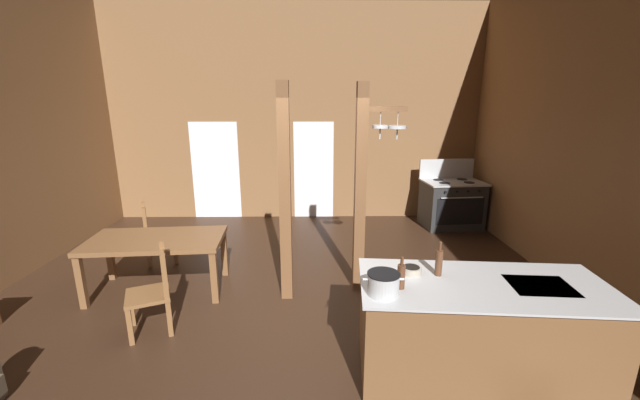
{
  "coord_description": "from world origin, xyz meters",
  "views": [
    {
      "loc": [
        0.4,
        -3.86,
        2.46
      ],
      "look_at": [
        0.47,
        0.81,
        1.23
      ],
      "focal_mm": 21.08,
      "sensor_mm": 36.0,
      "label": 1
    }
  ],
  "objects_px": {
    "bottle_tall_on_counter": "(401,276)",
    "bottle_short_on_counter": "(439,262)",
    "stove_range": "(451,203)",
    "stockpot_on_counter": "(383,284)",
    "dining_table": "(156,244)",
    "ladderback_chair_near_window": "(156,235)",
    "kitchen_island": "(479,330)",
    "mixing_bowl_on_counter": "(411,270)",
    "ladderback_chair_by_post": "(153,292)"
  },
  "relations": [
    {
      "from": "ladderback_chair_by_post",
      "to": "bottle_tall_on_counter",
      "type": "height_order",
      "value": "bottle_tall_on_counter"
    },
    {
      "from": "stove_range",
      "to": "bottle_short_on_counter",
      "type": "distance_m",
      "value": 4.43
    },
    {
      "from": "ladderback_chair_by_post",
      "to": "stockpot_on_counter",
      "type": "distance_m",
      "value": 2.56
    },
    {
      "from": "dining_table",
      "to": "bottle_tall_on_counter",
      "type": "distance_m",
      "value": 3.31
    },
    {
      "from": "stove_range",
      "to": "dining_table",
      "type": "bearing_deg",
      "value": -151.55
    },
    {
      "from": "stove_range",
      "to": "mixing_bowl_on_counter",
      "type": "xyz_separation_m",
      "value": [
        -1.85,
        -4.05,
        0.47
      ]
    },
    {
      "from": "dining_table",
      "to": "stockpot_on_counter",
      "type": "distance_m",
      "value": 3.22
    },
    {
      "from": "dining_table",
      "to": "ladderback_chair_by_post",
      "type": "relative_size",
      "value": 1.85
    },
    {
      "from": "mixing_bowl_on_counter",
      "to": "bottle_short_on_counter",
      "type": "height_order",
      "value": "bottle_short_on_counter"
    },
    {
      "from": "stockpot_on_counter",
      "to": "bottle_tall_on_counter",
      "type": "height_order",
      "value": "bottle_tall_on_counter"
    },
    {
      "from": "bottle_tall_on_counter",
      "to": "bottle_short_on_counter",
      "type": "height_order",
      "value": "bottle_short_on_counter"
    },
    {
      "from": "bottle_tall_on_counter",
      "to": "bottle_short_on_counter",
      "type": "xyz_separation_m",
      "value": [
        0.4,
        0.24,
        0.01
      ]
    },
    {
      "from": "bottle_tall_on_counter",
      "to": "mixing_bowl_on_counter",
      "type": "bearing_deg",
      "value": 60.08
    },
    {
      "from": "kitchen_island",
      "to": "stockpot_on_counter",
      "type": "bearing_deg",
      "value": -169.4
    },
    {
      "from": "kitchen_island",
      "to": "stockpot_on_counter",
      "type": "distance_m",
      "value": 1.09
    },
    {
      "from": "kitchen_island",
      "to": "ladderback_chair_by_post",
      "type": "relative_size",
      "value": 2.35
    },
    {
      "from": "stove_range",
      "to": "bottle_short_on_counter",
      "type": "relative_size",
      "value": 4.08
    },
    {
      "from": "ladderback_chair_by_post",
      "to": "mixing_bowl_on_counter",
      "type": "height_order",
      "value": "mixing_bowl_on_counter"
    },
    {
      "from": "ladderback_chair_by_post",
      "to": "dining_table",
      "type": "bearing_deg",
      "value": 108.76
    },
    {
      "from": "dining_table",
      "to": "mixing_bowl_on_counter",
      "type": "relative_size",
      "value": 9.66
    },
    {
      "from": "kitchen_island",
      "to": "dining_table",
      "type": "relative_size",
      "value": 1.27
    },
    {
      "from": "ladderback_chair_near_window",
      "to": "bottle_tall_on_counter",
      "type": "distance_m",
      "value": 4.18
    },
    {
      "from": "ladderback_chair_by_post",
      "to": "stove_range",
      "type": "bearing_deg",
      "value": 37.99
    },
    {
      "from": "dining_table",
      "to": "ladderback_chair_near_window",
      "type": "bearing_deg",
      "value": 113.18
    },
    {
      "from": "dining_table",
      "to": "ladderback_chair_by_post",
      "type": "distance_m",
      "value": 0.98
    },
    {
      "from": "ladderback_chair_near_window",
      "to": "kitchen_island",
      "type": "bearing_deg",
      "value": -33.03
    },
    {
      "from": "stockpot_on_counter",
      "to": "bottle_tall_on_counter",
      "type": "relative_size",
      "value": 1.19
    },
    {
      "from": "kitchen_island",
      "to": "bottle_short_on_counter",
      "type": "distance_m",
      "value": 0.71
    },
    {
      "from": "dining_table",
      "to": "bottle_short_on_counter",
      "type": "xyz_separation_m",
      "value": [
        3.2,
        -1.48,
        0.39
      ]
    },
    {
      "from": "ladderback_chair_by_post",
      "to": "bottle_tall_on_counter",
      "type": "xyz_separation_m",
      "value": [
        2.49,
        -0.81,
        0.58
      ]
    },
    {
      "from": "kitchen_island",
      "to": "bottle_tall_on_counter",
      "type": "distance_m",
      "value": 0.95
    },
    {
      "from": "mixing_bowl_on_counter",
      "to": "dining_table",
      "type": "bearing_deg",
      "value": 154.07
    },
    {
      "from": "dining_table",
      "to": "ladderback_chair_near_window",
      "type": "distance_m",
      "value": 1.01
    },
    {
      "from": "ladderback_chair_by_post",
      "to": "stockpot_on_counter",
      "type": "bearing_deg",
      "value": -21.48
    },
    {
      "from": "stove_range",
      "to": "stockpot_on_counter",
      "type": "xyz_separation_m",
      "value": [
        -2.18,
        -4.43,
        0.53
      ]
    },
    {
      "from": "stove_range",
      "to": "bottle_tall_on_counter",
      "type": "distance_m",
      "value": 4.8
    },
    {
      "from": "ladderback_chair_near_window",
      "to": "bottle_short_on_counter",
      "type": "bearing_deg",
      "value": -33.69
    },
    {
      "from": "ladderback_chair_by_post",
      "to": "mixing_bowl_on_counter",
      "type": "xyz_separation_m",
      "value": [
        2.65,
        -0.53,
        0.5
      ]
    },
    {
      "from": "stove_range",
      "to": "dining_table",
      "type": "xyz_separation_m",
      "value": [
        -4.81,
        -2.61,
        0.17
      ]
    },
    {
      "from": "kitchen_island",
      "to": "ladderback_chair_near_window",
      "type": "xyz_separation_m",
      "value": [
        -3.95,
        2.57,
        -0.01
      ]
    },
    {
      "from": "ladderback_chair_near_window",
      "to": "stockpot_on_counter",
      "type": "relative_size",
      "value": 2.8
    },
    {
      "from": "ladderback_chair_near_window",
      "to": "stockpot_on_counter",
      "type": "bearing_deg",
      "value": -42.17
    },
    {
      "from": "kitchen_island",
      "to": "mixing_bowl_on_counter",
      "type": "bearing_deg",
      "value": 160.42
    },
    {
      "from": "ladderback_chair_near_window",
      "to": "bottle_tall_on_counter",
      "type": "bearing_deg",
      "value": -39.55
    },
    {
      "from": "kitchen_island",
      "to": "stockpot_on_counter",
      "type": "relative_size",
      "value": 6.57
    },
    {
      "from": "stove_range",
      "to": "bottle_tall_on_counter",
      "type": "bearing_deg",
      "value": -114.92
    },
    {
      "from": "ladderback_chair_near_window",
      "to": "ladderback_chair_by_post",
      "type": "height_order",
      "value": "same"
    },
    {
      "from": "stockpot_on_counter",
      "to": "mixing_bowl_on_counter",
      "type": "bearing_deg",
      "value": 49.28
    },
    {
      "from": "stove_range",
      "to": "ladderback_chair_near_window",
      "type": "bearing_deg",
      "value": -161.99
    },
    {
      "from": "kitchen_island",
      "to": "stove_range",
      "type": "xyz_separation_m",
      "value": [
        1.26,
        4.26,
        0.02
      ]
    }
  ]
}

